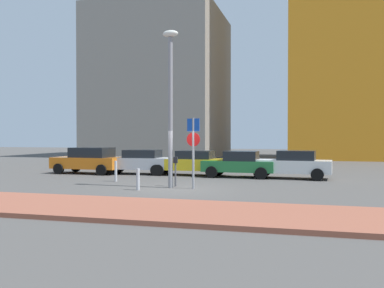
{
  "coord_description": "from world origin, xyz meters",
  "views": [
    {
      "loc": [
        5.49,
        -17.32,
        2.25
      ],
      "look_at": [
        0.09,
        2.34,
        1.89
      ],
      "focal_mm": 39.68,
      "sensor_mm": 36.0,
      "label": 1
    }
  ],
  "objects_px": {
    "parked_car_silver": "(138,161)",
    "traffic_bollard_near": "(116,171)",
    "street_lamp": "(170,95)",
    "parked_car_yellow": "(190,162)",
    "parked_car_orange": "(89,160)",
    "parked_car_white": "(291,164)",
    "parked_car_green": "(239,164)",
    "parking_meter": "(175,167)",
    "traffic_bollard_mid": "(138,179)",
    "parking_sign_post": "(193,144)"
  },
  "relations": [
    {
      "from": "parked_car_white",
      "to": "parked_car_yellow",
      "type": "bearing_deg",
      "value": 175.4
    },
    {
      "from": "parking_meter",
      "to": "traffic_bollard_mid",
      "type": "xyz_separation_m",
      "value": [
        -1.12,
        -1.66,
        -0.41
      ]
    },
    {
      "from": "street_lamp",
      "to": "parked_car_green",
      "type": "bearing_deg",
      "value": 68.86
    },
    {
      "from": "parked_car_orange",
      "to": "street_lamp",
      "type": "bearing_deg",
      "value": -38.07
    },
    {
      "from": "parked_car_green",
      "to": "parking_sign_post",
      "type": "relative_size",
      "value": 1.3
    },
    {
      "from": "parked_car_silver",
      "to": "parked_car_yellow",
      "type": "relative_size",
      "value": 0.96
    },
    {
      "from": "parked_car_orange",
      "to": "traffic_bollard_near",
      "type": "bearing_deg",
      "value": -46.47
    },
    {
      "from": "parked_car_green",
      "to": "parking_meter",
      "type": "xyz_separation_m",
      "value": [
        -2.1,
        -5.05,
        0.13
      ]
    },
    {
      "from": "parked_car_green",
      "to": "parking_sign_post",
      "type": "xyz_separation_m",
      "value": [
        -1.11,
        -5.63,
        1.18
      ]
    },
    {
      "from": "parked_car_silver",
      "to": "parking_meter",
      "type": "relative_size",
      "value": 3.3
    },
    {
      "from": "parked_car_yellow",
      "to": "parking_sign_post",
      "type": "xyz_separation_m",
      "value": [
        1.84,
        -6.08,
        1.18
      ]
    },
    {
      "from": "parked_car_green",
      "to": "parking_sign_post",
      "type": "height_order",
      "value": "parking_sign_post"
    },
    {
      "from": "parked_car_orange",
      "to": "parked_car_white",
      "type": "bearing_deg",
      "value": 0.38
    },
    {
      "from": "parking_sign_post",
      "to": "traffic_bollard_mid",
      "type": "relative_size",
      "value": 3.35
    },
    {
      "from": "parked_car_orange",
      "to": "parking_meter",
      "type": "height_order",
      "value": "parked_car_orange"
    },
    {
      "from": "street_lamp",
      "to": "traffic_bollard_near",
      "type": "xyz_separation_m",
      "value": [
        -3.45,
        1.75,
        -3.54
      ]
    },
    {
      "from": "parked_car_green",
      "to": "traffic_bollard_mid",
      "type": "distance_m",
      "value": 7.46
    },
    {
      "from": "parked_car_silver",
      "to": "parking_sign_post",
      "type": "bearing_deg",
      "value": -49.89
    },
    {
      "from": "parked_car_yellow",
      "to": "street_lamp",
      "type": "bearing_deg",
      "value": -82.51
    },
    {
      "from": "parked_car_orange",
      "to": "parking_sign_post",
      "type": "relative_size",
      "value": 1.42
    },
    {
      "from": "parking_meter",
      "to": "street_lamp",
      "type": "height_order",
      "value": "street_lamp"
    },
    {
      "from": "parking_sign_post",
      "to": "traffic_bollard_near",
      "type": "distance_m",
      "value": 5.05
    },
    {
      "from": "parked_car_yellow",
      "to": "parked_car_green",
      "type": "distance_m",
      "value": 2.99
    },
    {
      "from": "parked_car_silver",
      "to": "traffic_bollard_near",
      "type": "height_order",
      "value": "parked_car_silver"
    },
    {
      "from": "parked_car_yellow",
      "to": "traffic_bollard_mid",
      "type": "bearing_deg",
      "value": -92.18
    },
    {
      "from": "parking_meter",
      "to": "parked_car_silver",
      "type": "bearing_deg",
      "value": 126.88
    },
    {
      "from": "parked_car_silver",
      "to": "parked_car_green",
      "type": "distance_m",
      "value": 6.19
    },
    {
      "from": "parked_car_silver",
      "to": "traffic_bollard_near",
      "type": "bearing_deg",
      "value": -82.41
    },
    {
      "from": "parked_car_orange",
      "to": "parked_car_white",
      "type": "distance_m",
      "value": 11.97
    },
    {
      "from": "parked_car_green",
      "to": "parked_car_orange",
      "type": "bearing_deg",
      "value": -179.41
    },
    {
      "from": "parked_car_yellow",
      "to": "parked_car_white",
      "type": "distance_m",
      "value": 5.76
    },
    {
      "from": "parked_car_white",
      "to": "traffic_bollard_near",
      "type": "height_order",
      "value": "parked_car_white"
    },
    {
      "from": "street_lamp",
      "to": "traffic_bollard_mid",
      "type": "distance_m",
      "value": 3.93
    },
    {
      "from": "parked_car_white",
      "to": "street_lamp",
      "type": "xyz_separation_m",
      "value": [
        -4.95,
        -5.58,
        3.29
      ]
    },
    {
      "from": "parked_car_yellow",
      "to": "parking_sign_post",
      "type": "bearing_deg",
      "value": -73.14
    },
    {
      "from": "parking_meter",
      "to": "traffic_bollard_mid",
      "type": "bearing_deg",
      "value": -124.04
    },
    {
      "from": "parked_car_yellow",
      "to": "parking_meter",
      "type": "relative_size",
      "value": 3.44
    },
    {
      "from": "parked_car_yellow",
      "to": "parked_car_green",
      "type": "relative_size",
      "value": 1.16
    },
    {
      "from": "parked_car_yellow",
      "to": "street_lamp",
      "type": "height_order",
      "value": "street_lamp"
    },
    {
      "from": "parked_car_orange",
      "to": "parking_sign_post",
      "type": "bearing_deg",
      "value": -34.48
    },
    {
      "from": "parked_car_silver",
      "to": "parked_car_orange",
      "type": "bearing_deg",
      "value": -170.99
    },
    {
      "from": "parked_car_yellow",
      "to": "parked_car_green",
      "type": "xyz_separation_m",
      "value": [
        2.96,
        -0.45,
        -0.0
      ]
    },
    {
      "from": "parking_sign_post",
      "to": "parked_car_green",
      "type": "bearing_deg",
      "value": 78.82
    },
    {
      "from": "parked_car_white",
      "to": "parked_car_orange",
      "type": "bearing_deg",
      "value": -179.62
    },
    {
      "from": "parked_car_orange",
      "to": "parked_car_white",
      "type": "height_order",
      "value": "parked_car_orange"
    },
    {
      "from": "traffic_bollard_mid",
      "to": "traffic_bollard_near",
      "type": "bearing_deg",
      "value": 129.77
    },
    {
      "from": "parked_car_yellow",
      "to": "traffic_bollard_near",
      "type": "xyz_separation_m",
      "value": [
        -2.66,
        -4.29,
        -0.23
      ]
    },
    {
      "from": "parked_car_green",
      "to": "street_lamp",
      "type": "height_order",
      "value": "street_lamp"
    },
    {
      "from": "street_lamp",
      "to": "parked_car_yellow",
      "type": "bearing_deg",
      "value": 97.49
    },
    {
      "from": "parked_car_white",
      "to": "parking_meter",
      "type": "relative_size",
      "value": 3.3
    }
  ]
}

